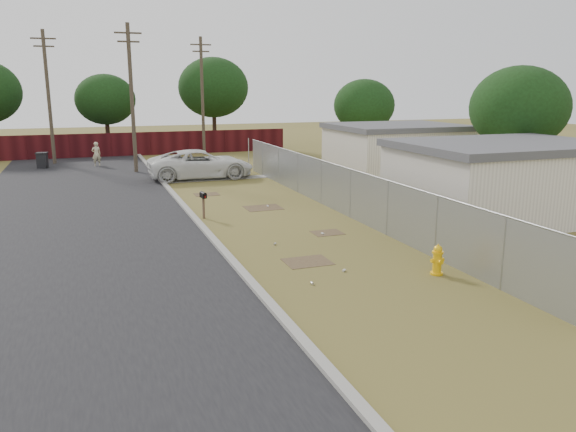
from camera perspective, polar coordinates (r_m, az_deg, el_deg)
name	(u,v)px	position (r m, az deg, el deg)	size (l,w,h in m)	color
ground	(279,223)	(22.10, -0.93, -0.76)	(120.00, 120.00, 0.00)	brown
street	(93,197)	(28.82, -19.17, 1.80)	(15.10, 60.00, 0.12)	black
chainlink_fence	(340,194)	(24.01, 5.31, 2.24)	(0.10, 27.06, 2.02)	gray
privacy_fence	(98,145)	(45.51, -18.77, 6.82)	(30.00, 0.12, 1.80)	#400D11
utility_poles	(131,95)	(41.10, -15.67, 11.74)	(12.60, 8.24, 9.00)	#4A4131
houses	(443,163)	(29.00, 15.43, 5.21)	(9.30, 17.24, 3.10)	white
horizon_trees	(189,95)	(44.55, -10.07, 11.99)	(33.32, 31.94, 7.78)	#332117
fire_hydrant	(437,260)	(16.61, 14.94, -4.37)	(0.41, 0.40, 0.90)	#F0B50C
mailbox	(203,197)	(23.01, -8.60, 1.88)	(0.22, 0.48, 1.11)	brown
pickup_truck	(201,164)	(33.32, -8.85, 5.23)	(2.81, 6.08, 1.69)	silver
pedestrian	(96,154)	(40.31, -18.89, 5.98)	(0.60, 0.39, 1.64)	#BEB38B
trash_bin	(42,160)	(40.57, -23.69, 5.22)	(0.79, 0.86, 1.05)	black
scattered_litter	(301,242)	(19.27, 1.31, -2.71)	(2.46, 10.20, 0.07)	silver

